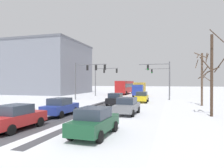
{
  "coord_description": "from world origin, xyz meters",
  "views": [
    {
      "loc": [
        8.23,
        -8.98,
        3.05
      ],
      "look_at": [
        0.0,
        19.72,
        2.8
      ],
      "focal_mm": 32.99,
      "sensor_mm": 36.0,
      "label": 1
    }
  ],
  "objects_px": {
    "traffic_signal_far_left": "(103,75)",
    "car_yellow_cab_lead": "(142,97)",
    "car_red_fifth": "(16,117)",
    "car_blue_fourth": "(60,107)",
    "car_dark_green_sixth": "(94,121)",
    "traffic_signal_near_left": "(88,72)",
    "bare_tree_sidewalk_near": "(211,73)",
    "traffic_signal_near_right": "(161,74)",
    "bus_oncoming": "(125,86)",
    "car_grey_third": "(127,106)",
    "traffic_signal_far_right": "(163,76)",
    "car_black_second": "(116,99)",
    "office_building_far_left_block": "(31,69)",
    "box_truck_delivery": "(139,89)",
    "bare_tree_sidewalk_mid": "(202,77)"
  },
  "relations": [
    {
      "from": "car_black_second",
      "to": "car_blue_fourth",
      "type": "height_order",
      "value": "same"
    },
    {
      "from": "box_truck_delivery",
      "to": "bare_tree_sidewalk_mid",
      "type": "xyz_separation_m",
      "value": [
        10.46,
        -15.68,
        2.16
      ]
    },
    {
      "from": "car_black_second",
      "to": "bare_tree_sidewalk_mid",
      "type": "xyz_separation_m",
      "value": [
        10.93,
        2.45,
        2.98
      ]
    },
    {
      "from": "traffic_signal_near_left",
      "to": "bare_tree_sidewalk_near",
      "type": "relative_size",
      "value": 0.86
    },
    {
      "from": "car_black_second",
      "to": "car_dark_green_sixth",
      "type": "relative_size",
      "value": 0.99
    },
    {
      "from": "traffic_signal_near_left",
      "to": "car_grey_third",
      "type": "height_order",
      "value": "traffic_signal_near_left"
    },
    {
      "from": "car_yellow_cab_lead",
      "to": "car_black_second",
      "type": "bearing_deg",
      "value": -119.95
    },
    {
      "from": "car_blue_fourth",
      "to": "car_red_fifth",
      "type": "height_order",
      "value": "same"
    },
    {
      "from": "car_black_second",
      "to": "box_truck_delivery",
      "type": "distance_m",
      "value": 18.16
    },
    {
      "from": "car_red_fifth",
      "to": "traffic_signal_far_right",
      "type": "bearing_deg",
      "value": 77.91
    },
    {
      "from": "car_red_fifth",
      "to": "bare_tree_sidewalk_near",
      "type": "height_order",
      "value": "bare_tree_sidewalk_near"
    },
    {
      "from": "box_truck_delivery",
      "to": "car_blue_fourth",
      "type": "bearing_deg",
      "value": -96.36
    },
    {
      "from": "car_blue_fourth",
      "to": "bare_tree_sidewalk_near",
      "type": "xyz_separation_m",
      "value": [
        13.15,
        3.37,
        3.06
      ]
    },
    {
      "from": "car_grey_third",
      "to": "box_truck_delivery",
      "type": "height_order",
      "value": "box_truck_delivery"
    },
    {
      "from": "car_red_fifth",
      "to": "office_building_far_left_block",
      "type": "xyz_separation_m",
      "value": [
        -28.61,
        38.84,
        6.1
      ]
    },
    {
      "from": "traffic_signal_far_left",
      "to": "bus_oncoming",
      "type": "height_order",
      "value": "traffic_signal_far_left"
    },
    {
      "from": "car_black_second",
      "to": "office_building_far_left_block",
      "type": "relative_size",
      "value": 0.14
    },
    {
      "from": "traffic_signal_far_left",
      "to": "car_yellow_cab_lead",
      "type": "distance_m",
      "value": 16.08
    },
    {
      "from": "traffic_signal_far_right",
      "to": "car_yellow_cab_lead",
      "type": "relative_size",
      "value": 1.56
    },
    {
      "from": "car_black_second",
      "to": "car_blue_fourth",
      "type": "distance_m",
      "value": 9.99
    },
    {
      "from": "traffic_signal_near_right",
      "to": "car_dark_green_sixth",
      "type": "xyz_separation_m",
      "value": [
        -2.6,
        -24.22,
        -3.55
      ]
    },
    {
      "from": "traffic_signal_near_left",
      "to": "car_yellow_cab_lead",
      "type": "xyz_separation_m",
      "value": [
        9.65,
        -1.8,
        -3.97
      ]
    },
    {
      "from": "traffic_signal_far_right",
      "to": "car_red_fifth",
      "type": "height_order",
      "value": "traffic_signal_far_right"
    },
    {
      "from": "traffic_signal_far_right",
      "to": "car_black_second",
      "type": "distance_m",
      "value": 21.89
    },
    {
      "from": "car_yellow_cab_lead",
      "to": "car_dark_green_sixth",
      "type": "relative_size",
      "value": 1.0
    },
    {
      "from": "bus_oncoming",
      "to": "bare_tree_sidewalk_near",
      "type": "distance_m",
      "value": 35.1
    },
    {
      "from": "car_dark_green_sixth",
      "to": "bare_tree_sidewalk_mid",
      "type": "relative_size",
      "value": 0.6
    },
    {
      "from": "car_yellow_cab_lead",
      "to": "car_grey_third",
      "type": "xyz_separation_m",
      "value": [
        0.26,
        -12.15,
        0.0
      ]
    },
    {
      "from": "car_yellow_cab_lead",
      "to": "bare_tree_sidewalk_near",
      "type": "bearing_deg",
      "value": -55.45
    },
    {
      "from": "traffic_signal_far_right",
      "to": "bare_tree_sidewalk_near",
      "type": "bearing_deg",
      "value": -79.11
    },
    {
      "from": "traffic_signal_near_left",
      "to": "car_black_second",
      "type": "xyz_separation_m",
      "value": [
        6.82,
        -6.71,
        -3.97
      ]
    },
    {
      "from": "box_truck_delivery",
      "to": "office_building_far_left_block",
      "type": "xyz_separation_m",
      "value": [
        -31.57,
        5.33,
        5.28
      ]
    },
    {
      "from": "traffic_signal_near_left",
      "to": "office_building_far_left_block",
      "type": "relative_size",
      "value": 0.22
    },
    {
      "from": "traffic_signal_far_right",
      "to": "box_truck_delivery",
      "type": "xyz_separation_m",
      "value": [
        -4.82,
        -2.8,
        -2.77
      ]
    },
    {
      "from": "traffic_signal_far_right",
      "to": "traffic_signal_far_left",
      "type": "relative_size",
      "value": 1.0
    },
    {
      "from": "traffic_signal_near_right",
      "to": "bus_oncoming",
      "type": "relative_size",
      "value": 0.59
    },
    {
      "from": "car_grey_third",
      "to": "car_red_fifth",
      "type": "distance_m",
      "value": 9.86
    },
    {
      "from": "traffic_signal_near_left",
      "to": "car_red_fifth",
      "type": "distance_m",
      "value": 22.86
    },
    {
      "from": "car_red_fifth",
      "to": "traffic_signal_near_left",
      "type": "bearing_deg",
      "value": 101.11
    },
    {
      "from": "traffic_signal_far_left",
      "to": "car_black_second",
      "type": "height_order",
      "value": "traffic_signal_far_left"
    },
    {
      "from": "traffic_signal_near_right",
      "to": "car_yellow_cab_lead",
      "type": "xyz_separation_m",
      "value": [
        -2.65,
        -3.93,
        -3.55
      ]
    },
    {
      "from": "car_blue_fourth",
      "to": "car_dark_green_sixth",
      "type": "distance_m",
      "value": 7.95
    },
    {
      "from": "car_dark_green_sixth",
      "to": "bare_tree_sidewalk_near",
      "type": "distance_m",
      "value": 12.28
    },
    {
      "from": "traffic_signal_far_left",
      "to": "car_red_fifth",
      "type": "bearing_deg",
      "value": -81.37
    },
    {
      "from": "car_blue_fourth",
      "to": "bare_tree_sidewalk_mid",
      "type": "distance_m",
      "value": 18.41
    },
    {
      "from": "bare_tree_sidewalk_near",
      "to": "office_building_far_left_block",
      "type": "bearing_deg",
      "value": 144.46
    },
    {
      "from": "bare_tree_sidewalk_mid",
      "to": "office_building_far_left_block",
      "type": "distance_m",
      "value": 47.09
    },
    {
      "from": "box_truck_delivery",
      "to": "traffic_signal_near_left",
      "type": "bearing_deg",
      "value": -122.57
    },
    {
      "from": "traffic_signal_near_right",
      "to": "bare_tree_sidewalk_near",
      "type": "height_order",
      "value": "bare_tree_sidewalk_near"
    },
    {
      "from": "traffic_signal_near_left",
      "to": "traffic_signal_far_left",
      "type": "bearing_deg",
      "value": 93.06
    }
  ]
}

